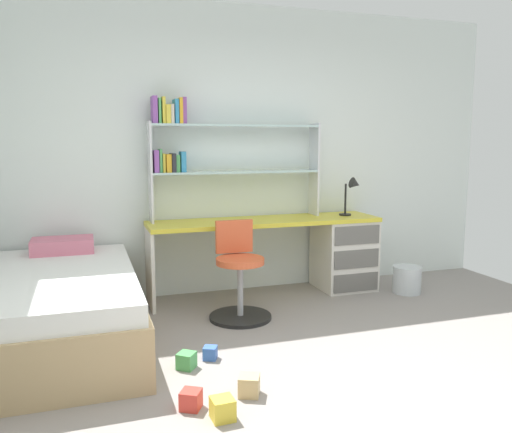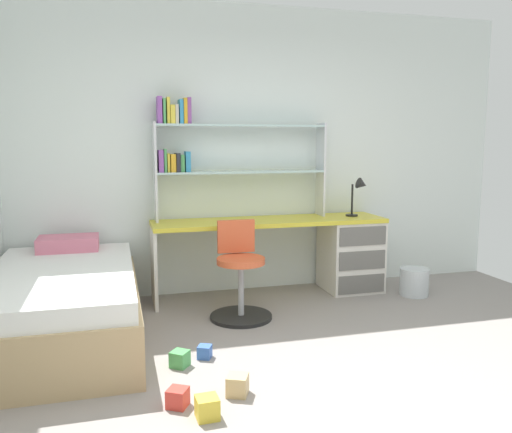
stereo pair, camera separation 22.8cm
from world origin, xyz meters
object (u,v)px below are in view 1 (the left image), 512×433
at_px(desk, 323,248).
at_px(toy_block_green_0, 186,361).
at_px(swivel_chair, 239,280).
at_px(bed_platform, 62,308).
at_px(desk_lamp, 353,190).
at_px(toy_block_yellow_4, 223,409).
at_px(toy_block_blue_1, 210,353).
at_px(bookshelf_hutch, 209,147).
at_px(toy_block_natural_3, 249,385).
at_px(waste_bin, 407,280).
at_px(toy_block_red_2, 191,400).

xyz_separation_m(desk, toy_block_green_0, (-1.64, -1.38, -0.37)).
height_order(swivel_chair, bed_platform, swivel_chair).
xyz_separation_m(desk_lamp, toy_block_yellow_4, (-1.88, -2.03, -0.94)).
xyz_separation_m(desk_lamp, toy_block_blue_1, (-1.76, -1.26, -0.95)).
bearing_deg(toy_block_green_0, desk, 40.22).
height_order(bookshelf_hutch, desk_lamp, bookshelf_hutch).
distance_m(bed_platform, toy_block_blue_1, 1.15).
bearing_deg(swivel_chair, toy_block_yellow_4, -109.75).
bearing_deg(toy_block_blue_1, toy_block_natural_3, -80.19).
relative_size(bed_platform, waste_bin, 7.11).
bearing_deg(toy_block_red_2, toy_block_natural_3, 7.64).
bearing_deg(toy_block_yellow_4, waste_bin, 36.37).
xyz_separation_m(desk, waste_bin, (0.74, -0.36, -0.29)).
height_order(desk_lamp, waste_bin, desk_lamp).
bearing_deg(toy_block_natural_3, bookshelf_hutch, 82.86).
relative_size(desk_lamp, toy_block_natural_3, 3.22).
xyz_separation_m(bookshelf_hutch, toy_block_blue_1, (-0.35, -1.44, -1.37)).
xyz_separation_m(bed_platform, toy_block_natural_3, (1.06, -1.16, -0.21)).
height_order(bookshelf_hutch, bed_platform, bookshelf_hutch).
distance_m(swivel_chair, waste_bin, 1.78).
xyz_separation_m(toy_block_green_0, toy_block_red_2, (-0.07, -0.52, 0.00)).
relative_size(toy_block_red_2, toy_block_natural_3, 0.90).
bearing_deg(toy_block_green_0, desk_lamp, 34.84).
bearing_deg(toy_block_yellow_4, toy_block_green_0, 95.31).
bearing_deg(waste_bin, desk, 153.83).
bearing_deg(bookshelf_hutch, desk_lamp, -7.43).
bearing_deg(bookshelf_hutch, waste_bin, -15.55).
height_order(desk_lamp, toy_block_blue_1, desk_lamp).
height_order(desk, toy_block_natural_3, desk).
distance_m(swivel_chair, toy_block_yellow_4, 1.64).
bearing_deg(toy_block_red_2, swivel_chair, 63.30).
bearing_deg(bed_platform, toy_block_blue_1, -31.95).
height_order(bookshelf_hutch, toy_block_yellow_4, bookshelf_hutch).
bearing_deg(toy_block_red_2, bookshelf_hutch, 73.60).
bearing_deg(waste_bin, toy_block_red_2, -147.84).
xyz_separation_m(desk, bookshelf_hutch, (-1.11, 0.15, 1.00)).
relative_size(swivel_chair, bed_platform, 0.41).
height_order(toy_block_red_2, toy_block_natural_3, toy_block_natural_3).
bearing_deg(bed_platform, toy_block_green_0, -41.60).
xyz_separation_m(desk, toy_block_red_2, (-1.71, -1.91, -0.37)).
xyz_separation_m(bookshelf_hutch, toy_block_yellow_4, (-0.47, -2.22, -1.36)).
distance_m(swivel_chair, toy_block_blue_1, 0.91).
height_order(bed_platform, toy_block_blue_1, bed_platform).
distance_m(desk_lamp, waste_bin, 1.02).
height_order(bed_platform, waste_bin, bed_platform).
xyz_separation_m(swivel_chair, waste_bin, (1.77, 0.18, -0.19)).
distance_m(toy_block_green_0, toy_block_red_2, 0.53).
height_order(bed_platform, toy_block_yellow_4, bed_platform).
height_order(toy_block_red_2, toy_block_yellow_4, toy_block_yellow_4).
bearing_deg(toy_block_blue_1, desk_lamp, 35.57).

